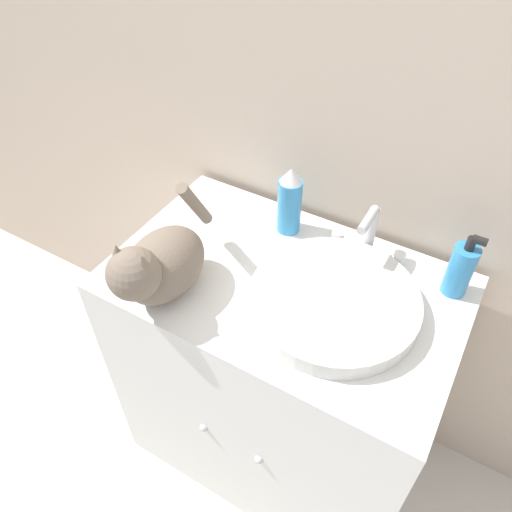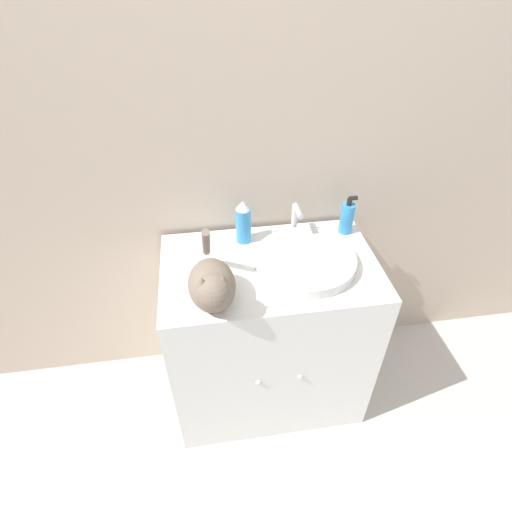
% 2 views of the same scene
% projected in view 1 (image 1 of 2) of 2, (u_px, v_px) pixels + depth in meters
% --- Properties ---
extents(ground_plane, '(8.00, 8.00, 0.00)m').
position_uv_depth(ground_plane, '(236.00, 507.00, 1.56)').
color(ground_plane, beige).
extents(wall_back, '(6.00, 0.05, 2.50)m').
position_uv_depth(wall_back, '(360.00, 43.00, 1.04)').
color(wall_back, '#C6B29E').
rests_on(wall_back, ground_plane).
extents(vanity_cabinet, '(0.82, 0.52, 0.80)m').
position_uv_depth(vanity_cabinet, '(279.00, 376.00, 1.44)').
color(vanity_cabinet, white).
rests_on(vanity_cabinet, ground_plane).
extents(sink_basin, '(0.37, 0.37, 0.04)m').
position_uv_depth(sink_basin, '(334.00, 301.00, 1.09)').
color(sink_basin, silver).
rests_on(sink_basin, vanity_cabinet).
extents(faucet, '(0.19, 0.10, 0.15)m').
position_uv_depth(faucet, '(369.00, 236.00, 1.18)').
color(faucet, silver).
rests_on(faucet, vanity_cabinet).
extents(cat, '(0.17, 0.34, 0.23)m').
position_uv_depth(cat, '(158.00, 265.00, 1.08)').
color(cat, '#7A6B5B').
rests_on(cat, vanity_cabinet).
extents(soap_bottle, '(0.06, 0.06, 0.17)m').
position_uv_depth(soap_bottle, '(461.00, 269.00, 1.09)').
color(soap_bottle, '#338CCC').
rests_on(soap_bottle, vanity_cabinet).
extents(spray_bottle, '(0.06, 0.06, 0.18)m').
position_uv_depth(spray_bottle, '(290.00, 201.00, 1.23)').
color(spray_bottle, '#338CCC').
rests_on(spray_bottle, vanity_cabinet).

